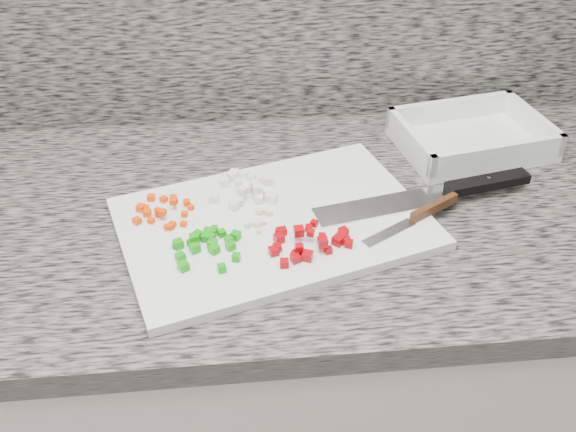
# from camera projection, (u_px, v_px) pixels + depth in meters

# --- Properties ---
(cabinet) EXTENTS (3.92, 0.62, 0.86)m
(cabinet) POSITION_uv_depth(u_px,v_px,m) (247.00, 391.00, 1.32)
(cabinet) COLOR silver
(cabinet) RESTS_ON ground
(countertop) EXTENTS (3.96, 0.64, 0.04)m
(countertop) POSITION_uv_depth(u_px,v_px,m) (236.00, 217.00, 1.05)
(countertop) COLOR #69645C
(countertop) RESTS_ON cabinet
(cutting_board) EXTENTS (0.53, 0.43, 0.02)m
(cutting_board) POSITION_uv_depth(u_px,v_px,m) (274.00, 223.00, 0.99)
(cutting_board) COLOR white
(cutting_board) RESTS_ON countertop
(carrot_pile) EXTENTS (0.09, 0.09, 0.02)m
(carrot_pile) POSITION_uv_depth(u_px,v_px,m) (162.00, 210.00, 0.99)
(carrot_pile) COLOR #FC3E05
(carrot_pile) RESTS_ON cutting_board
(onion_pile) EXTENTS (0.11, 0.11, 0.02)m
(onion_pile) POSITION_uv_depth(u_px,v_px,m) (248.00, 187.00, 1.04)
(onion_pile) COLOR silver
(onion_pile) RESTS_ON cutting_board
(green_pepper_pile) EXTENTS (0.10, 0.10, 0.02)m
(green_pepper_pile) POSITION_uv_depth(u_px,v_px,m) (206.00, 243.00, 0.93)
(green_pepper_pile) COLOR #17970D
(green_pepper_pile) RESTS_ON cutting_board
(red_pepper_pile) EXTENTS (0.13, 0.10, 0.02)m
(red_pepper_pile) POSITION_uv_depth(u_px,v_px,m) (310.00, 242.00, 0.93)
(red_pepper_pile) COLOR #A4020A
(red_pepper_pile) RESTS_ON cutting_board
(garlic_pile) EXTENTS (0.05, 0.06, 0.01)m
(garlic_pile) POSITION_uv_depth(u_px,v_px,m) (261.00, 219.00, 0.98)
(garlic_pile) COLOR beige
(garlic_pile) RESTS_ON cutting_board
(chef_knife) EXTENTS (0.37, 0.11, 0.02)m
(chef_knife) POSITION_uv_depth(u_px,v_px,m) (453.00, 190.00, 1.04)
(chef_knife) COLOR silver
(chef_knife) RESTS_ON cutting_board
(paring_knife) EXTENTS (0.17, 0.11, 0.02)m
(paring_knife) POSITION_uv_depth(u_px,v_px,m) (423.00, 214.00, 0.99)
(paring_knife) COLOR silver
(paring_knife) RESTS_ON cutting_board
(tray) EXTENTS (0.29, 0.23, 0.05)m
(tray) POSITION_uv_depth(u_px,v_px,m) (471.00, 139.00, 1.18)
(tray) COLOR white
(tray) RESTS_ON countertop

